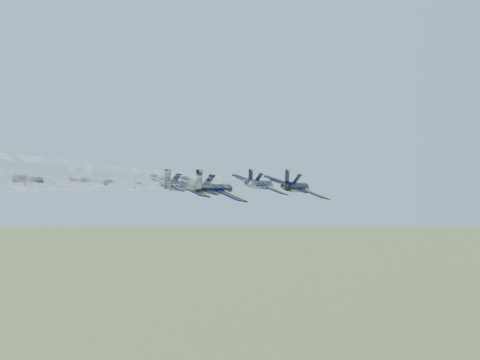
% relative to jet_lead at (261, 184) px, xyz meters
% --- Properties ---
extents(jet_lead, '(11.67, 15.97, 4.82)m').
position_rel_jet_lead_xyz_m(jet_lead, '(0.00, 0.00, 0.00)').
color(jet_lead, black).
extents(jet_left, '(11.67, 15.97, 4.82)m').
position_rel_jet_lead_xyz_m(jet_left, '(-12.66, -10.87, 0.00)').
color(jet_left, black).
extents(jet_right, '(11.67, 15.97, 4.82)m').
position_rel_jet_lead_xyz_m(jet_right, '(8.56, -12.89, 0.00)').
color(jet_right, black).
extents(jet_slot, '(11.67, 15.97, 4.82)m').
position_rel_jet_lead_xyz_m(jet_slot, '(-3.65, -22.02, 0.00)').
color(jet_slot, black).
extents(smoke_trail_lead, '(11.57, 69.57, 2.49)m').
position_rel_jet_lead_xyz_m(smoke_trail_lead, '(-7.34, -51.97, 0.03)').
color(smoke_trail_lead, white).
extents(smoke_trail_right, '(11.57, 69.57, 2.49)m').
position_rel_jet_lead_xyz_m(smoke_trail_right, '(1.22, -64.86, 0.03)').
color(smoke_trail_right, white).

